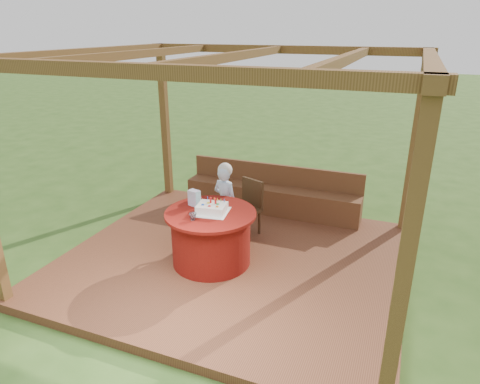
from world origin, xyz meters
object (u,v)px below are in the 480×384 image
(drinking_glass, at_px, (193,217))
(birthday_cake, at_px, (212,208))
(bench, at_px, (272,197))
(table, at_px, (211,237))
(chair, at_px, (248,205))
(elderly_woman, at_px, (225,201))
(gift_bag, at_px, (194,198))

(drinking_glass, bearing_deg, birthday_cake, 68.72)
(bench, xyz_separation_m, table, (-0.23, -1.94, 0.11))
(table, relative_size, birthday_cake, 2.52)
(chair, distance_m, elderly_woman, 0.40)
(birthday_cake, relative_size, drinking_glass, 4.89)
(birthday_cake, xyz_separation_m, gift_bag, (-0.31, 0.12, 0.05))
(elderly_woman, bearing_deg, table, -81.39)
(table, bearing_deg, birthday_cake, 12.02)
(bench, relative_size, drinking_glass, 30.89)
(table, xyz_separation_m, birthday_cake, (0.02, 0.00, 0.42))
(bench, height_order, table, bench)
(gift_bag, bearing_deg, birthday_cake, -2.94)
(bench, xyz_separation_m, gift_bag, (-0.52, -1.82, 0.58))
(elderly_woman, distance_m, gift_bag, 0.69)
(chair, height_order, elderly_woman, elderly_woman)
(bench, height_order, birthday_cake, birthday_cake)
(bench, relative_size, chair, 3.54)
(table, bearing_deg, drinking_glass, -108.15)
(table, distance_m, elderly_woman, 0.78)
(bench, height_order, gift_bag, gift_bag)
(elderly_woman, height_order, birthday_cake, elderly_woman)
(birthday_cake, bearing_deg, elderly_woman, 100.20)
(bench, relative_size, gift_bag, 13.87)
(chair, relative_size, elderly_woman, 0.72)
(bench, xyz_separation_m, chair, (-0.09, -0.92, 0.19))
(drinking_glass, bearing_deg, bench, 81.76)
(table, xyz_separation_m, elderly_woman, (-0.11, 0.73, 0.23))
(birthday_cake, distance_m, drinking_glass, 0.33)
(gift_bag, bearing_deg, table, -4.94)
(elderly_woman, xyz_separation_m, birthday_cake, (0.13, -0.73, 0.19))
(bench, relative_size, birthday_cake, 6.31)
(table, height_order, elderly_woman, elderly_woman)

